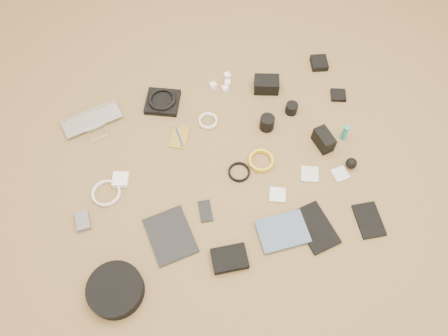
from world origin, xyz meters
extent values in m
cube|color=brown|center=(0.00, 0.00, -0.02)|extent=(4.00, 4.00, 0.04)
imported|color=silver|center=(-0.55, 0.38, 0.01)|extent=(0.33, 0.26, 0.02)
cube|color=black|center=(-0.19, 0.44, 0.01)|extent=(0.21, 0.20, 0.03)
torus|color=black|center=(-0.19, 0.44, 0.04)|extent=(0.18, 0.18, 0.02)
cube|color=white|center=(0.08, 0.48, 0.01)|extent=(0.04, 0.04, 0.03)
cube|color=white|center=(0.17, 0.52, 0.01)|extent=(0.03, 0.03, 0.03)
cube|color=white|center=(0.14, 0.44, 0.01)|extent=(0.03, 0.03, 0.03)
cube|color=white|center=(0.16, 0.47, 0.01)|extent=(0.04, 0.04, 0.03)
cube|color=black|center=(0.35, 0.40, 0.04)|extent=(0.15, 0.12, 0.07)
cube|color=black|center=(0.67, 0.48, 0.02)|extent=(0.10, 0.11, 0.03)
cube|color=olive|center=(-0.16, 0.22, 0.00)|extent=(0.13, 0.15, 0.01)
cylinder|color=#13379E|center=(-0.16, 0.22, 0.01)|extent=(0.02, 0.13, 0.01)
torus|color=white|center=(0.00, 0.27, 0.01)|extent=(0.10, 0.10, 0.01)
cylinder|color=black|center=(0.28, 0.17, 0.04)|extent=(0.07, 0.07, 0.08)
cylinder|color=black|center=(0.43, 0.23, 0.03)|extent=(0.08, 0.08, 0.06)
cube|color=black|center=(0.69, 0.26, 0.01)|extent=(0.09, 0.09, 0.02)
cube|color=white|center=(-0.47, 0.05, 0.02)|extent=(0.09, 0.09, 0.03)
torus|color=white|center=(-0.54, 0.00, 0.01)|extent=(0.13, 0.13, 0.01)
torus|color=black|center=(0.08, -0.05, 0.00)|extent=(0.11, 0.11, 0.01)
torus|color=yellow|center=(0.19, -0.02, 0.01)|extent=(0.13, 0.13, 0.01)
cube|color=black|center=(0.51, 0.00, 0.04)|extent=(0.08, 0.12, 0.08)
cylinder|color=teal|center=(0.62, 0.01, 0.05)|extent=(0.03, 0.03, 0.09)
cube|color=#5E5E63|center=(-0.66, -0.11, 0.01)|extent=(0.06, 0.09, 0.03)
cube|color=black|center=(-0.30, -0.27, 0.01)|extent=(0.21, 0.26, 0.01)
cube|color=black|center=(-0.12, -0.20, 0.00)|extent=(0.06, 0.11, 0.01)
cube|color=silver|center=(0.21, -0.20, 0.01)|extent=(0.09, 0.09, 0.01)
cube|color=silver|center=(0.39, -0.14, 0.01)|extent=(0.10, 0.10, 0.01)
cube|color=silver|center=(0.53, -0.17, 0.00)|extent=(0.08, 0.08, 0.01)
sphere|color=black|center=(0.59, -0.14, 0.03)|extent=(0.06, 0.06, 0.05)
cylinder|color=black|center=(-0.55, -0.45, 0.03)|extent=(0.29, 0.29, 0.06)
cube|color=black|center=(-0.07, -0.44, 0.02)|extent=(0.15, 0.11, 0.04)
imported|color=#435873|center=(0.18, -0.46, 0.01)|extent=(0.21, 0.16, 0.02)
cube|color=black|center=(0.33, -0.40, 0.01)|extent=(0.17, 0.24, 0.02)
cube|color=black|center=(0.57, -0.42, 0.01)|extent=(0.12, 0.17, 0.01)
camera|label=1|loc=(-0.24, -0.97, 1.80)|focal=35.00mm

